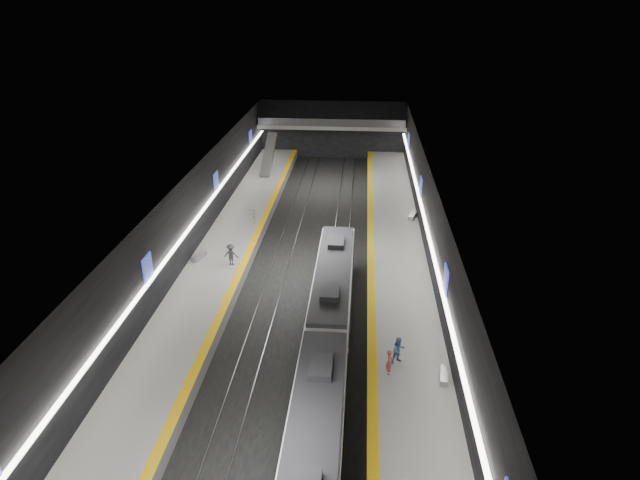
# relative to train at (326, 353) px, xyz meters

# --- Properties ---
(ground) EXTENTS (70.00, 70.00, 0.00)m
(ground) POSITION_rel_train_xyz_m (-2.50, 13.00, -2.20)
(ground) COLOR black
(ground) RESTS_ON ground
(ceiling) EXTENTS (20.00, 70.00, 0.04)m
(ceiling) POSITION_rel_train_xyz_m (-2.50, 13.00, 5.80)
(ceiling) COLOR beige
(ceiling) RESTS_ON wall_left
(wall_left) EXTENTS (0.04, 70.00, 8.00)m
(wall_left) POSITION_rel_train_xyz_m (-12.50, 13.00, 1.80)
(wall_left) COLOR black
(wall_left) RESTS_ON ground
(wall_right) EXTENTS (0.04, 70.00, 8.00)m
(wall_right) POSITION_rel_train_xyz_m (7.50, 13.00, 1.80)
(wall_right) COLOR black
(wall_right) RESTS_ON ground
(wall_back) EXTENTS (20.00, 0.04, 8.00)m
(wall_back) POSITION_rel_train_xyz_m (-2.50, 48.00, 1.80)
(wall_back) COLOR black
(wall_back) RESTS_ON ground
(platform_left) EXTENTS (5.00, 70.00, 1.00)m
(platform_left) POSITION_rel_train_xyz_m (-10.00, 13.00, -1.70)
(platform_left) COLOR slate
(platform_left) RESTS_ON ground
(tile_surface_left) EXTENTS (5.00, 70.00, 0.02)m
(tile_surface_left) POSITION_rel_train_xyz_m (-10.00, 13.00, -1.19)
(tile_surface_left) COLOR #979793
(tile_surface_left) RESTS_ON platform_left
(tactile_strip_left) EXTENTS (0.60, 70.00, 0.02)m
(tactile_strip_left) POSITION_rel_train_xyz_m (-7.80, 13.00, -1.18)
(tactile_strip_left) COLOR yellow
(tactile_strip_left) RESTS_ON platform_left
(platform_right) EXTENTS (5.00, 70.00, 1.00)m
(platform_right) POSITION_rel_train_xyz_m (5.00, 13.00, -1.70)
(platform_right) COLOR slate
(platform_right) RESTS_ON ground
(tile_surface_right) EXTENTS (5.00, 70.00, 0.02)m
(tile_surface_right) POSITION_rel_train_xyz_m (5.00, 13.00, -1.19)
(tile_surface_right) COLOR #979793
(tile_surface_right) RESTS_ON platform_right
(tactile_strip_right) EXTENTS (0.60, 70.00, 0.02)m
(tactile_strip_right) POSITION_rel_train_xyz_m (2.80, 13.00, -1.18)
(tactile_strip_right) COLOR yellow
(tactile_strip_right) RESTS_ON platform_right
(rails) EXTENTS (6.52, 70.00, 0.12)m
(rails) POSITION_rel_train_xyz_m (-2.50, 13.00, -2.14)
(rails) COLOR gray
(rails) RESTS_ON ground
(train) EXTENTS (2.69, 30.04, 3.60)m
(train) POSITION_rel_train_xyz_m (0.00, 0.00, 0.00)
(train) COLOR #0F1537
(train) RESTS_ON ground
(ad_posters) EXTENTS (19.94, 53.50, 2.20)m
(ad_posters) POSITION_rel_train_xyz_m (-2.50, 14.00, 2.30)
(ad_posters) COLOR #3B42B2
(ad_posters) RESTS_ON wall_left
(cove_light_left) EXTENTS (0.25, 68.60, 0.12)m
(cove_light_left) POSITION_rel_train_xyz_m (-12.30, 13.00, 1.60)
(cove_light_left) COLOR white
(cove_light_left) RESTS_ON wall_left
(cove_light_right) EXTENTS (0.25, 68.60, 0.12)m
(cove_light_right) POSITION_rel_train_xyz_m (7.30, 13.00, 1.60)
(cove_light_right) COLOR white
(cove_light_right) RESTS_ON wall_right
(mezzanine_bridge) EXTENTS (20.00, 3.00, 1.50)m
(mezzanine_bridge) POSITION_rel_train_xyz_m (-2.50, 45.92, 2.84)
(mezzanine_bridge) COLOR gray
(mezzanine_bridge) RESTS_ON wall_left
(escalator) EXTENTS (1.20, 7.50, 3.92)m
(escalator) POSITION_rel_train_xyz_m (-10.00, 39.00, 0.70)
(escalator) COLOR #99999E
(escalator) RESTS_ON platform_left
(bench_left_far) EXTENTS (0.97, 1.82, 0.43)m
(bench_left_far) POSITION_rel_train_xyz_m (-11.75, 13.65, -0.98)
(bench_left_far) COLOR #99999E
(bench_left_far) RESTS_ON platform_left
(bench_right_near) EXTENTS (0.69, 1.68, 0.40)m
(bench_right_near) POSITION_rel_train_xyz_m (7.00, -0.29, -1.00)
(bench_right_near) COLOR #99999E
(bench_right_near) RESTS_ON platform_right
(bench_right_far) EXTENTS (1.13, 1.97, 0.47)m
(bench_right_far) POSITION_rel_train_xyz_m (7.00, 24.11, -0.96)
(bench_right_far) COLOR #99999E
(bench_right_far) RESTS_ON platform_right
(passenger_right_a) EXTENTS (0.45, 0.63, 1.63)m
(passenger_right_a) POSITION_rel_train_xyz_m (3.78, -0.08, -0.38)
(passenger_right_a) COLOR #B34243
(passenger_right_a) RESTS_ON platform_right
(passenger_right_b) EXTENTS (1.08, 1.01, 1.76)m
(passenger_right_b) POSITION_rel_train_xyz_m (4.37, 1.01, -0.31)
(passenger_right_b) COLOR teal
(passenger_right_b) RESTS_ON platform_right
(passenger_left_a) EXTENTS (0.57, 0.95, 1.52)m
(passenger_left_a) POSITION_rel_train_xyz_m (-8.50, 21.54, -0.44)
(passenger_left_a) COLOR silver
(passenger_left_a) RESTS_ON platform_left
(passenger_left_b) EXTENTS (1.24, 0.77, 1.85)m
(passenger_left_b) POSITION_rel_train_xyz_m (-8.73, 12.81, -0.27)
(passenger_left_b) COLOR #3E3D44
(passenger_left_b) RESTS_ON platform_left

